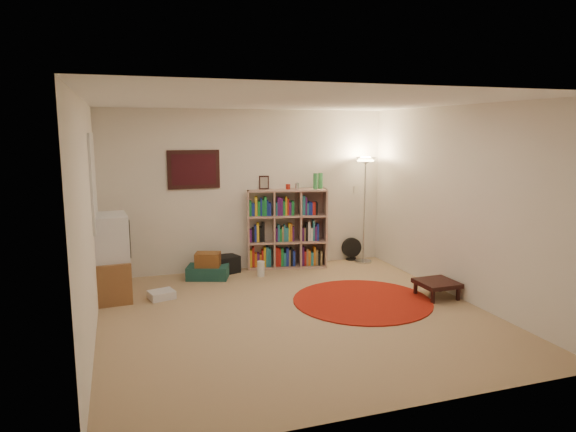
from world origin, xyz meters
name	(u,v)px	position (x,y,z in m)	size (l,w,h in m)	color
room	(290,211)	(-0.05, 0.05, 1.26)	(4.54, 4.54, 2.54)	#9D7F5C
bookshelf	(286,230)	(0.57, 2.13, 0.61)	(1.31, 0.62, 1.51)	tan
floor_lamp	(365,175)	(1.89, 1.99, 1.46)	(0.40, 0.40, 1.76)	silver
floor_fan	(351,249)	(1.77, 2.20, 0.19)	(0.34, 0.19, 0.38)	black
tv_stand	(107,259)	(-2.12, 1.36, 0.54)	(0.59, 0.80, 1.11)	brown
dvd_box	(162,295)	(-1.47, 1.13, 0.05)	(0.37, 0.33, 0.11)	silver
suitcase	(208,272)	(-0.74, 1.87, 0.10)	(0.69, 0.56, 0.19)	#163E38
wicker_basket	(208,260)	(-0.74, 1.84, 0.29)	(0.42, 0.36, 0.20)	brown
duffel_bag	(225,264)	(-0.43, 2.10, 0.13)	(0.47, 0.43, 0.26)	black
paper_towel	(261,269)	(0.04, 1.73, 0.11)	(0.13, 0.13, 0.23)	white
red_rug	(362,300)	(0.98, 0.21, 0.01)	(1.79, 1.79, 0.02)	maroon
side_table	(437,284)	(1.98, 0.03, 0.19)	(0.49, 0.49, 0.22)	black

